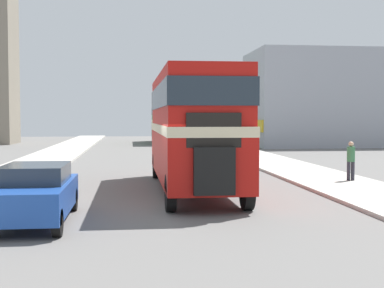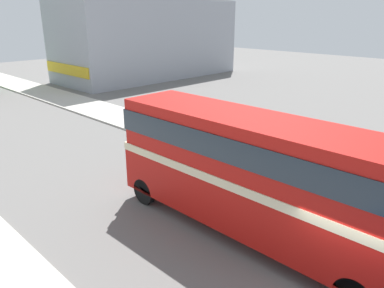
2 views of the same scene
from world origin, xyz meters
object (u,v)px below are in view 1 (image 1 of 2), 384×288
object	(u,v)px
double_decker_bus	(192,122)
bus_distant	(166,119)
car_parked_near	(35,193)
pedestrian_walking	(351,158)

from	to	relation	value
double_decker_bus	bus_distant	bearing A→B (deg)	87.75
bus_distant	car_parked_near	bearing A→B (deg)	-98.36
double_decker_bus	bus_distant	distance (m)	36.05
car_parked_near	bus_distant	bearing A→B (deg)	81.64
pedestrian_walking	car_parked_near	bearing A→B (deg)	-148.92
double_decker_bus	car_parked_near	xyz separation A→B (m)	(-4.68, -5.46, -1.74)
double_decker_bus	pedestrian_walking	bearing A→B (deg)	11.74
double_decker_bus	bus_distant	xyz separation A→B (m)	(1.41, 36.02, -0.04)
car_parked_near	double_decker_bus	bearing A→B (deg)	49.37
bus_distant	car_parked_near	size ratio (longest dim) A/B	2.48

